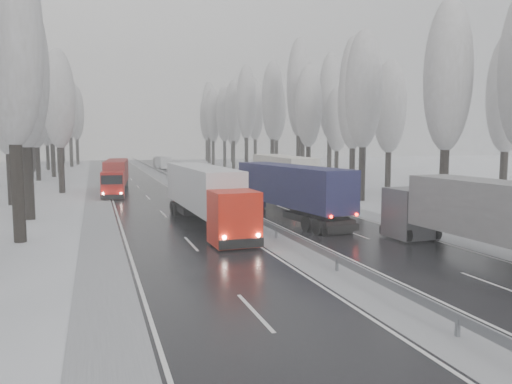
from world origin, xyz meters
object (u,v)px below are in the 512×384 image
truck_red_red (116,174)px  truck_red_white (205,192)px  truck_cream_box (279,173)px  truck_grey_tarp (500,217)px  box_truck_distant (162,162)px  truck_blue_box (284,188)px

truck_red_red → truck_red_white: bearing=-73.6°
truck_cream_box → truck_red_white: truck_cream_box is taller
truck_grey_tarp → truck_cream_box: size_ratio=0.93×
box_truck_distant → truck_red_red: truck_red_red is taller
truck_red_white → truck_cream_box: bearing=52.1°
truck_cream_box → truck_red_white: 18.71m
truck_grey_tarp → truck_red_white: size_ratio=0.98×
truck_grey_tarp → truck_red_red: 42.78m
truck_blue_box → truck_cream_box: size_ratio=0.95×
truck_blue_box → truck_red_red: (-11.16, 23.56, -0.29)m
truck_cream_box → box_truck_distant: 53.96m
truck_cream_box → truck_red_red: (-15.90, 9.96, -0.41)m
truck_red_red → truck_blue_box: bearing=-59.2°
truck_grey_tarp → truck_red_white: 18.39m
box_truck_distant → truck_blue_box: bearing=-95.6°
truck_blue_box → truck_cream_box: bearing=63.0°
truck_red_white → truck_grey_tarp: bearing=-54.4°
box_truck_distant → truck_red_red: (-10.79, -43.74, 0.83)m
truck_grey_tarp → box_truck_distant: size_ratio=2.28×
truck_grey_tarp → box_truck_distant: bearing=91.5°
truck_cream_box → box_truck_distant: size_ratio=2.44×
truck_cream_box → box_truck_distant: bearing=98.8°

